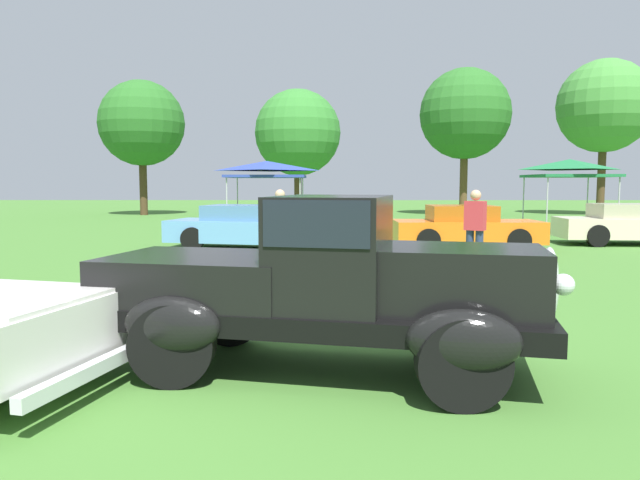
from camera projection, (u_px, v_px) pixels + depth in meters
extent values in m
plane|color=#42752D|center=(258.00, 359.00, 6.19)|extent=(120.00, 120.00, 0.00)
cube|color=black|center=(320.00, 314.00, 5.75)|extent=(4.44, 2.30, 0.20)
cube|color=black|center=(455.00, 280.00, 5.44)|extent=(1.76, 1.40, 0.60)
ellipsoid|color=silver|center=(549.00, 285.00, 5.26)|extent=(0.27, 0.54, 0.68)
cube|color=black|center=(332.00, 251.00, 5.66)|extent=(1.28, 1.56, 1.04)
cube|color=black|center=(332.00, 219.00, 5.63)|extent=(1.20, 1.57, 0.40)
cube|color=black|center=(204.00, 279.00, 5.98)|extent=(2.10, 1.76, 0.48)
ellipsoid|color=black|center=(461.00, 305.00, 6.16)|extent=(0.98, 0.55, 0.52)
ellipsoid|color=black|center=(463.00, 341.00, 4.76)|extent=(0.98, 0.55, 0.52)
ellipsoid|color=black|center=(231.00, 295.00, 6.71)|extent=(0.98, 0.55, 0.52)
ellipsoid|color=black|center=(172.00, 325.00, 5.31)|extent=(0.98, 0.55, 0.52)
sphere|color=silver|center=(547.00, 269.00, 5.67)|extent=(0.18, 0.18, 0.18)
sphere|color=silver|center=(563.00, 285.00, 4.82)|extent=(0.18, 0.18, 0.18)
cylinder|color=black|center=(461.00, 322.00, 6.17)|extent=(0.76, 0.24, 0.76)
cylinder|color=black|center=(463.00, 363.00, 4.77)|extent=(0.76, 0.24, 0.76)
cylinder|color=black|center=(231.00, 311.00, 6.72)|extent=(0.76, 0.24, 0.76)
cylinder|color=black|center=(173.00, 345.00, 5.32)|extent=(0.76, 0.24, 0.76)
cube|color=silver|center=(90.00, 371.00, 4.90)|extent=(0.50, 1.63, 0.12)
cylinder|color=black|center=(61.00, 335.00, 5.86)|extent=(0.66, 0.20, 0.66)
cube|color=#669EDB|center=(248.00, 231.00, 16.63)|extent=(4.67, 2.59, 0.60)
cube|color=#517EAF|center=(242.00, 213.00, 16.62)|extent=(2.21, 1.83, 0.44)
cylinder|color=black|center=(286.00, 241.00, 15.60)|extent=(0.64, 0.22, 0.64)
cylinder|color=black|center=(193.00, 239.00, 16.19)|extent=(0.64, 0.22, 0.64)
cube|color=orange|center=(467.00, 231.00, 16.43)|extent=(3.97, 1.68, 0.60)
cube|color=#BB5914|center=(461.00, 213.00, 16.38)|extent=(1.75, 1.45, 0.44)
cylinder|color=black|center=(519.00, 241.00, 15.67)|extent=(0.64, 0.22, 0.64)
cylinder|color=black|center=(428.00, 241.00, 15.69)|extent=(0.64, 0.22, 0.64)
cube|color=beige|center=(631.00, 228.00, 17.76)|extent=(4.31, 1.98, 0.60)
cube|color=#B3AB8E|center=(626.00, 211.00, 17.73)|extent=(1.95, 1.57, 0.44)
cylinder|color=black|center=(597.00, 236.00, 17.11)|extent=(0.64, 0.22, 0.64)
cylinder|color=#283351|center=(479.00, 251.00, 12.24)|extent=(0.16, 0.16, 0.86)
cylinder|color=#283351|center=(470.00, 251.00, 12.35)|extent=(0.16, 0.16, 0.86)
cube|color=#D1333D|center=(475.00, 216.00, 12.22)|extent=(0.47, 0.42, 0.60)
sphere|color=tan|center=(476.00, 195.00, 12.18)|extent=(0.22, 0.22, 0.22)
cylinder|color=#383838|center=(280.00, 246.00, 13.25)|extent=(0.16, 0.16, 0.86)
cylinder|color=#383838|center=(280.00, 247.00, 13.05)|extent=(0.16, 0.16, 0.86)
cube|color=#336BB2|center=(280.00, 214.00, 13.08)|extent=(0.26, 0.41, 0.60)
sphere|color=tan|center=(280.00, 194.00, 13.04)|extent=(0.22, 0.22, 0.22)
cylinder|color=#B7B7BC|center=(303.00, 203.00, 24.94)|extent=(0.05, 0.05, 2.05)
cylinder|color=#B7B7BC|center=(300.00, 205.00, 22.21)|extent=(0.05, 0.05, 2.05)
cylinder|color=#B7B7BC|center=(238.00, 203.00, 24.96)|extent=(0.05, 0.05, 2.05)
cylinder|color=#B7B7BC|center=(227.00, 205.00, 22.23)|extent=(0.05, 0.05, 2.05)
cube|color=#2D429E|center=(267.00, 176.00, 23.49)|extent=(3.04, 3.04, 0.10)
pyramid|color=#2D429E|center=(267.00, 166.00, 23.45)|extent=(2.98, 2.98, 0.38)
cylinder|color=#B7B7BC|center=(587.00, 204.00, 23.16)|extent=(0.05, 0.05, 2.05)
cylinder|color=#B7B7BC|center=(619.00, 206.00, 20.69)|extent=(0.05, 0.05, 2.05)
cylinder|color=#B7B7BC|center=(523.00, 204.00, 23.18)|extent=(0.05, 0.05, 2.05)
cylinder|color=#B7B7BC|center=(547.00, 206.00, 20.71)|extent=(0.05, 0.05, 2.05)
cube|color=#1E703D|center=(569.00, 176.00, 21.83)|extent=(2.76, 2.76, 0.10)
pyramid|color=#1E703D|center=(570.00, 164.00, 21.79)|extent=(2.71, 2.71, 0.38)
cylinder|color=#47331E|center=(143.00, 181.00, 34.46)|extent=(0.44, 0.44, 3.93)
sphere|color=#286623|center=(142.00, 123.00, 34.15)|extent=(4.88, 4.88, 4.88)
cylinder|color=#47331E|center=(298.00, 185.00, 35.76)|extent=(0.44, 0.44, 3.44)
sphere|color=#337A2D|center=(298.00, 133.00, 35.46)|extent=(5.12, 5.12, 5.12)
cylinder|color=brown|center=(464.00, 177.00, 34.51)|extent=(0.44, 0.44, 4.39)
sphere|color=#286623|center=(465.00, 114.00, 34.17)|extent=(5.20, 5.20, 5.20)
cylinder|color=#47331E|center=(601.00, 174.00, 34.18)|extent=(0.44, 0.44, 4.77)
sphere|color=#428938|center=(604.00, 106.00, 33.82)|extent=(5.27, 5.27, 5.27)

